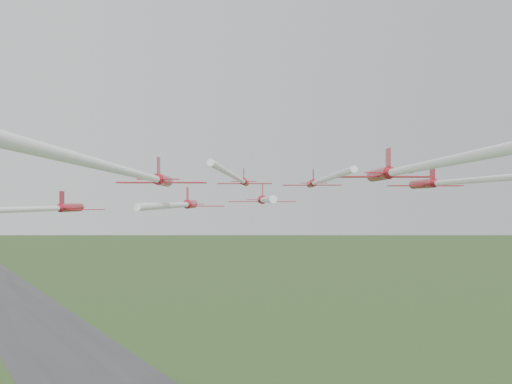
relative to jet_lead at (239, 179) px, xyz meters
name	(u,v)px	position (x,y,z in m)	size (l,w,h in m)	color
runway	(36,325)	(3.92, 195.61, -50.65)	(38.00, 900.00, 0.04)	#37373A
jet_lead	(239,179)	(0.00, 0.00, 0.00)	(32.02, 58.27, 2.62)	#AA1624
jet_row2_left	(182,205)	(-9.66, -3.94, -3.47)	(24.24, 45.42, 2.90)	#AA1624
jet_row2_right	(319,181)	(4.99, -12.68, -0.57)	(24.95, 47.03, 2.44)	#AA1624
jet_row3_left	(8,210)	(-32.33, -19.30, -3.82)	(33.52, 60.01, 2.42)	#AA1624
jet_row3_mid	(264,200)	(-6.18, -19.76, -2.88)	(20.71, 40.36, 2.40)	#AA1624
jet_row3_right	(483,179)	(7.16, -38.46, -1.00)	(28.16, 63.20, 2.58)	#AA1624
jet_row4_left	(136,174)	(-25.44, -36.85, -0.98)	(30.41, 61.63, 2.65)	#AA1624
jet_row4_right	(422,166)	(-6.71, -46.78, -0.45)	(31.08, 60.64, 2.85)	#AA1624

